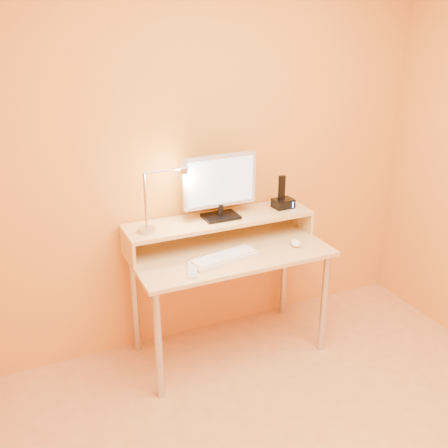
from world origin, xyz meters
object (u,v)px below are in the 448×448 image
phone_dock (283,203)px  mouse (295,243)px  remote_control (193,270)px  monitor_panel (220,181)px  lamp_base (147,230)px  keyboard (224,258)px

phone_dock → mouse: phone_dock is taller
phone_dock → remote_control: size_ratio=0.70×
monitor_panel → lamp_base: monitor_panel is taller
monitor_panel → mouse: size_ratio=4.38×
lamp_base → keyboard: size_ratio=0.24×
monitor_panel → keyboard: monitor_panel is taller
lamp_base → mouse: bearing=-14.1°
phone_dock → keyboard: (-0.54, -0.26, -0.18)m
lamp_base → mouse: size_ratio=0.92×
mouse → remote_control: size_ratio=0.58×
remote_control → phone_dock: bearing=44.1°
remote_control → mouse: bearing=26.7°
keyboard → mouse: bearing=-10.1°
keyboard → phone_dock: bearing=14.5°
lamp_base → phone_dock: size_ratio=0.77×
keyboard → mouse: size_ratio=3.90×
lamp_base → remote_control: (0.17, -0.29, -0.16)m
phone_dock → mouse: (-0.05, -0.25, -0.17)m
monitor_panel → keyboard: bearing=-110.3°
keyboard → remote_control: size_ratio=2.26×
remote_control → lamp_base: bearing=141.8°
monitor_panel → lamp_base: 0.53m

